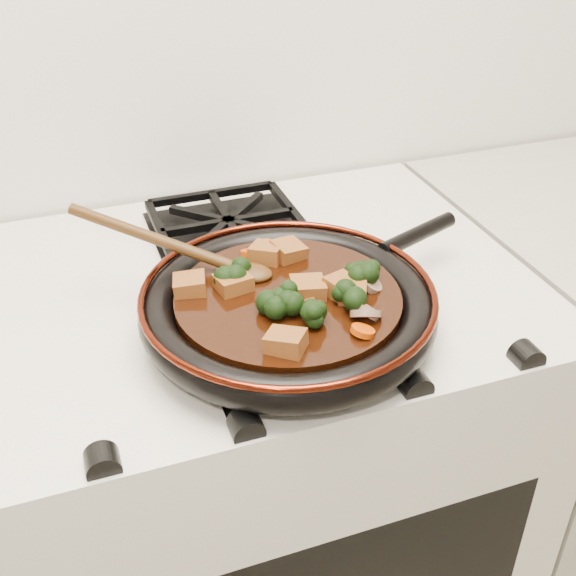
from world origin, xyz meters
name	(u,v)px	position (x,y,z in m)	size (l,w,h in m)	color
stove	(263,497)	(0.00, 1.69, 0.45)	(0.76, 0.60, 0.90)	silver
burner_grate_front	(290,328)	(0.00, 1.55, 0.91)	(0.23, 0.23, 0.03)	black
burner_grate_back	(229,227)	(0.00, 1.83, 0.91)	(0.23, 0.23, 0.03)	black
skillet	(289,305)	(0.00, 1.56, 0.94)	(0.47, 0.37, 0.05)	black
braising_sauce	(288,302)	(0.00, 1.56, 0.95)	(0.28, 0.28, 0.02)	black
tofu_cube_0	(190,285)	(-0.11, 1.61, 0.97)	(0.04, 0.04, 0.02)	brown
tofu_cube_1	(353,294)	(0.07, 1.52, 0.97)	(0.04, 0.03, 0.02)	brown
tofu_cube_2	(267,253)	(0.00, 1.65, 0.97)	(0.04, 0.04, 0.02)	brown
tofu_cube_3	(308,289)	(0.02, 1.55, 0.97)	(0.04, 0.04, 0.02)	brown
tofu_cube_4	(343,289)	(0.06, 1.54, 0.97)	(0.04, 0.04, 0.02)	brown
tofu_cube_5	(288,251)	(0.03, 1.64, 0.97)	(0.04, 0.04, 0.02)	brown
tofu_cube_6	(233,283)	(-0.06, 1.59, 0.97)	(0.04, 0.04, 0.02)	brown
tofu_cube_7	(286,342)	(-0.04, 1.46, 0.97)	(0.04, 0.04, 0.02)	brown
broccoli_floret_0	(280,307)	(-0.02, 1.52, 0.97)	(0.06, 0.06, 0.05)	black
broccoli_floret_1	(316,315)	(0.01, 1.49, 0.97)	(0.05, 0.05, 0.05)	black
broccoli_floret_2	(354,297)	(0.07, 1.51, 0.97)	(0.06, 0.06, 0.06)	black
broccoli_floret_3	(365,277)	(0.10, 1.55, 0.97)	(0.06, 0.06, 0.05)	black
broccoli_floret_4	(233,274)	(-0.05, 1.61, 0.97)	(0.06, 0.06, 0.05)	black
broccoli_floret_5	(283,305)	(-0.02, 1.52, 0.97)	(0.06, 0.06, 0.06)	black
carrot_coin_0	(363,331)	(0.05, 1.45, 0.96)	(0.03, 0.03, 0.01)	#C14005
carrot_coin_1	(272,251)	(0.01, 1.66, 0.96)	(0.03, 0.03, 0.01)	#C14005
carrot_coin_2	(250,253)	(-0.02, 1.66, 0.96)	(0.03, 0.03, 0.01)	#C14005
carrot_coin_3	(302,298)	(0.01, 1.54, 0.96)	(0.03, 0.03, 0.01)	#C14005
carrot_coin_4	(238,277)	(-0.05, 1.61, 0.96)	(0.03, 0.03, 0.01)	#C14005
carrot_coin_5	(268,249)	(0.01, 1.66, 0.96)	(0.03, 0.03, 0.01)	#C14005
mushroom_slice_0	(368,311)	(0.07, 1.48, 0.97)	(0.03, 0.03, 0.01)	#7D5F48
mushroom_slice_1	(366,314)	(0.07, 1.48, 0.97)	(0.04, 0.04, 0.01)	#7D5F48
mushroom_slice_2	(370,284)	(0.10, 1.54, 0.97)	(0.03, 0.03, 0.01)	#7D5F48
wooden_spoon	(198,254)	(-0.09, 1.65, 0.98)	(0.14, 0.11, 0.25)	#42270E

